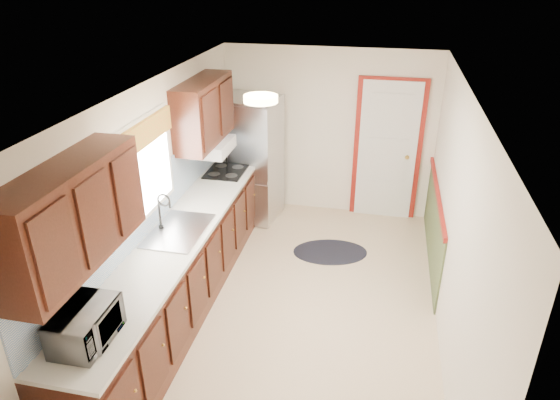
% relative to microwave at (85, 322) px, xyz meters
% --- Properties ---
extents(room_shell, '(3.20, 5.20, 2.52)m').
position_rel_microwave_xyz_m(room_shell, '(1.20, 1.87, 0.09)').
color(room_shell, beige).
rests_on(room_shell, ground).
extents(kitchen_run, '(0.63, 4.00, 2.20)m').
position_rel_microwave_xyz_m(kitchen_run, '(-0.04, 1.58, -0.30)').
color(kitchen_run, '#33130B').
rests_on(kitchen_run, ground).
extents(back_wall_trim, '(1.12, 2.30, 2.08)m').
position_rel_microwave_xyz_m(back_wall_trim, '(2.19, 4.08, -0.23)').
color(back_wall_trim, maroon).
rests_on(back_wall_trim, ground).
extents(ceiling_fixture, '(0.30, 0.30, 0.06)m').
position_rel_microwave_xyz_m(ceiling_fixture, '(0.90, 1.67, 1.25)').
color(ceiling_fixture, '#FFD88C').
rests_on(ceiling_fixture, room_shell).
extents(microwave, '(0.29, 0.52, 0.35)m').
position_rel_microwave_xyz_m(microwave, '(0.00, 0.00, 0.00)').
color(microwave, white).
rests_on(microwave, kitchen_run).
extents(refrigerator, '(0.83, 0.79, 1.77)m').
position_rel_microwave_xyz_m(refrigerator, '(0.18, 3.92, -0.23)').
color(refrigerator, '#B7B7BC').
rests_on(refrigerator, ground).
extents(rug, '(1.06, 0.80, 0.01)m').
position_rel_microwave_xyz_m(rug, '(1.44, 3.10, -1.11)').
color(rug, black).
rests_on(rug, ground).
extents(cooktop, '(0.48, 0.58, 0.02)m').
position_rel_microwave_xyz_m(cooktop, '(0.01, 3.27, -0.16)').
color(cooktop, black).
rests_on(cooktop, kitchen_run).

